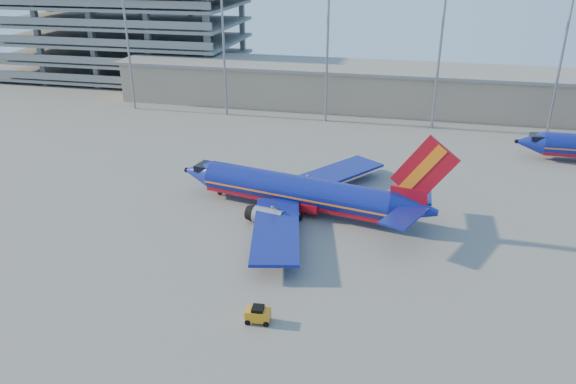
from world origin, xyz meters
name	(u,v)px	position (x,y,z in m)	size (l,w,h in m)	color
ground	(304,233)	(0.00, 0.00, 0.00)	(220.00, 220.00, 0.00)	slate
terminal_building	(408,88)	(10.00, 58.00, 4.32)	(122.00, 16.00, 8.50)	gray
parking_garage	(120,29)	(-62.00, 74.05, 11.73)	(62.00, 32.00, 21.40)	slate
light_mast_row	(384,29)	(5.00, 46.00, 17.55)	(101.60, 1.60, 28.65)	gray
aircraft_main	(302,192)	(-1.38, 5.81, 2.62)	(35.82, 34.11, 12.26)	navy
baggage_tug	(258,314)	(-0.69, -17.60, 0.83)	(2.33, 1.52, 1.60)	orange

